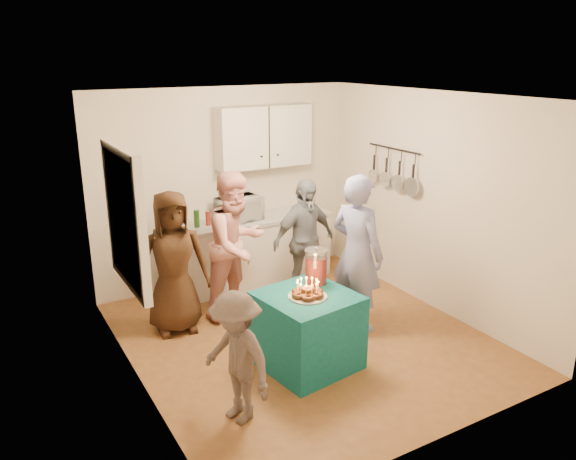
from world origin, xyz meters
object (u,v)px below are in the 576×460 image
counter (251,252)px  party_table (307,330)px  woman_back_center (237,245)px  microwave (239,209)px  man_birthday (357,253)px  woman_back_left (173,263)px  woman_back_right (304,241)px  child_near_left (237,358)px  punch_jar (316,267)px

counter → party_table: 2.23m
woman_back_center → party_table: bearing=-105.3°
microwave → man_birthday: bearing=-78.9°
man_birthday → woman_back_left: 2.02m
microwave → woman_back_right: size_ratio=0.35×
party_table → child_near_left: child_near_left is taller
woman_back_left → woman_back_center: woman_back_center is taller
woman_back_left → party_table: bearing=-49.0°
microwave → party_table: size_ratio=0.65×
woman_back_left → woman_back_right: 1.68m
woman_back_center → microwave: bearing=43.3°
party_table → man_birthday: bearing=25.1°
punch_jar → woman_back_center: 1.25m
punch_jar → woman_back_left: bearing=133.3°
woman_back_left → child_near_left: woman_back_left is taller
woman_back_center → woman_back_right: size_ratio=1.12×
child_near_left → man_birthday: bearing=99.8°
counter → punch_jar: size_ratio=6.47×
woman_back_right → woman_back_left: bearing=172.7°
woman_back_right → microwave: bearing=114.2°
microwave → child_near_left: microwave is taller
counter → woman_back_center: 1.05m
woman_back_center → child_near_left: 2.08m
microwave → man_birthday: man_birthday is taller
microwave → party_table: (-0.31, -2.18, -0.68)m
woman_back_center → woman_back_left: bearing=163.1°
counter → man_birthday: bearing=-76.0°
party_table → woman_back_left: woman_back_left is taller
microwave → punch_jar: microwave is taller
punch_jar → microwave: bearing=87.7°
counter → woman_back_center: size_ratio=1.26×
counter → man_birthday: size_ratio=1.23×
party_table → woman_back_center: size_ratio=0.49×
counter → woman_back_left: bearing=-149.0°
counter → punch_jar: 2.05m
party_table → man_birthday: size_ratio=0.48×
punch_jar → man_birthday: (0.67, 0.21, -0.04)m
party_table → woman_back_center: bearing=93.8°
microwave → woman_back_left: (-1.18, -0.80, -0.26)m
woman_back_left → woman_back_right: (1.68, -0.02, -0.03)m
man_birthday → punch_jar: bearing=89.8°
punch_jar → woman_back_right: 1.30m
counter → microwave: bearing=180.0°
party_table → punch_jar: 0.63m
microwave → man_birthday: size_ratio=0.31×
woman_back_right → child_near_left: 2.54m
microwave → woman_back_left: woman_back_left is taller
man_birthday → woman_back_right: bearing=-11.5°
woman_back_right → counter: bearing=105.6°
party_table → woman_back_right: woman_back_right is taller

